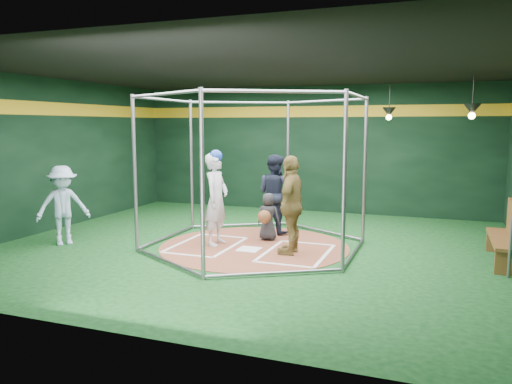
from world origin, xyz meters
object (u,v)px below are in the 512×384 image
(visitor_leopard, at_px, (291,205))
(dugout_bench, at_px, (509,233))
(batter_figure, at_px, (216,198))
(umpire, at_px, (275,194))

(visitor_leopard, distance_m, dugout_bench, 3.87)
(batter_figure, bearing_deg, visitor_leopard, -4.93)
(umpire, distance_m, dugout_bench, 4.75)
(umpire, bearing_deg, dugout_bench, -167.29)
(batter_figure, relative_size, umpire, 1.09)
(batter_figure, bearing_deg, umpire, 63.45)
(visitor_leopard, bearing_deg, dugout_bench, 101.76)
(batter_figure, height_order, visitor_leopard, batter_figure)
(visitor_leopard, xyz_separation_m, dugout_bench, (3.79, 0.72, -0.40))
(visitor_leopard, height_order, dugout_bench, visitor_leopard)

